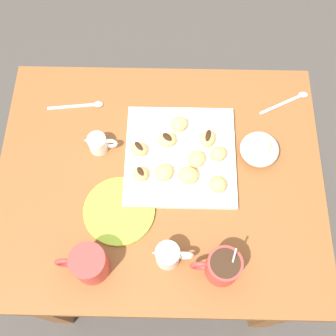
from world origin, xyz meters
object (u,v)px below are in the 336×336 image
object	(u,v)px
ice_cream_bowl	(260,148)
beignet_4	(208,139)
beignet_5	(164,173)
beignet_9	(218,154)
saucer_lime_left	(119,211)
beignet_8	(139,149)
chocolate_sauce_pitcher	(98,143)
beignet_3	(218,184)
coffee_mug_red_right	(89,264)
beignet_0	(167,140)
dining_table	(161,197)
beignet_1	(188,175)
beignet_2	(196,159)
pastry_plate_square	(180,156)
coffee_mug_red_left	(222,266)
beignet_7	(141,174)
cream_pitcher_white	(168,255)
beignet_6	(179,124)

from	to	relation	value
ice_cream_bowl	beignet_4	bearing A→B (deg)	-11.33
beignet_5	beignet_9	world-z (taller)	beignet_9
saucer_lime_left	beignet_8	world-z (taller)	beignet_8
chocolate_sauce_pitcher	beignet_3	size ratio (longest dim) A/B	1.87
coffee_mug_red_right	chocolate_sauce_pitcher	bearing A→B (deg)	-88.35
beignet_0	beignet_8	xyz separation A→B (m)	(0.08, 0.03, 0.00)
dining_table	saucer_lime_left	size ratio (longest dim) A/B	4.75
chocolate_sauce_pitcher	coffee_mug_red_right	bearing A→B (deg)	91.65
beignet_1	beignet_8	xyz separation A→B (m)	(0.13, -0.08, -0.00)
beignet_1	beignet_2	world-z (taller)	beignet_1
pastry_plate_square	beignet_8	xyz separation A→B (m)	(0.11, -0.01, 0.02)
beignet_1	beignet_9	world-z (taller)	beignet_1
beignet_1	beignet_4	distance (m)	0.13
saucer_lime_left	beignet_2	world-z (taller)	beignet_2
beignet_0	beignet_5	size ratio (longest dim) A/B	0.93
beignet_2	beignet_8	size ratio (longest dim) A/B	1.13
pastry_plate_square	coffee_mug_red_left	world-z (taller)	coffee_mug_red_left
dining_table	beignet_7	bearing A→B (deg)	7.33
ice_cream_bowl	beignet_5	xyz separation A→B (m)	(0.26, 0.08, -0.00)
chocolate_sauce_pitcher	beignet_7	distance (m)	0.15
pastry_plate_square	beignet_4	size ratio (longest dim) A/B	5.75
beignet_1	beignet_2	xyz separation A→B (m)	(-0.02, -0.05, -0.00)
beignet_0	beignet_1	world-z (taller)	beignet_1
beignet_3	beignet_4	world-z (taller)	beignet_3
beignet_3	beignet_5	distance (m)	0.15
pastry_plate_square	ice_cream_bowl	world-z (taller)	ice_cream_bowl
pastry_plate_square	beignet_1	size ratio (longest dim) A/B	5.60
beignet_4	beignet_5	xyz separation A→B (m)	(0.12, 0.10, -0.00)
beignet_4	coffee_mug_red_left	bearing A→B (deg)	94.43
beignet_3	beignet_7	xyz separation A→B (m)	(0.20, -0.03, -0.00)
beignet_1	beignet_7	distance (m)	0.13
beignet_8	beignet_1	bearing A→B (deg)	150.07
ice_cream_bowl	beignet_0	distance (m)	0.26
cream_pitcher_white	beignet_8	world-z (taller)	cream_pitcher_white
beignet_8	beignet_7	bearing A→B (deg)	96.15
dining_table	beignet_2	world-z (taller)	beignet_2
coffee_mug_red_left	beignet_0	distance (m)	0.38
beignet_9	cream_pitcher_white	bearing A→B (deg)	65.13
beignet_4	beignet_6	world-z (taller)	same
coffee_mug_red_right	ice_cream_bowl	bearing A→B (deg)	-143.29
beignet_5	beignet_9	size ratio (longest dim) A/B	1.15
pastry_plate_square	ice_cream_bowl	xyz separation A→B (m)	(-0.22, -0.01, 0.03)
coffee_mug_red_left	beignet_8	bearing A→B (deg)	-55.81
saucer_lime_left	beignet_9	distance (m)	0.31
coffee_mug_red_right	beignet_3	world-z (taller)	coffee_mug_red_right
pastry_plate_square	coffee_mug_red_right	size ratio (longest dim) A/B	2.39
beignet_0	dining_table	bearing A→B (deg)	79.43
chocolate_sauce_pitcher	saucer_lime_left	bearing A→B (deg)	110.09
beignet_7	beignet_6	bearing A→B (deg)	-122.92
beignet_3	beignet_8	distance (m)	0.24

